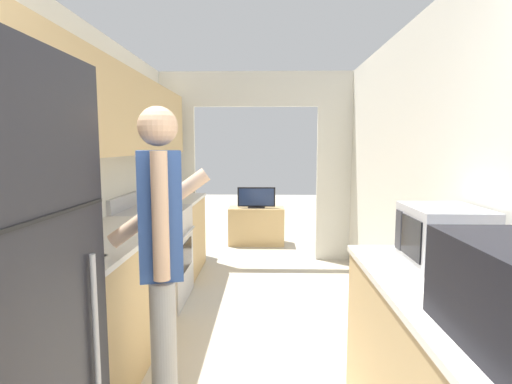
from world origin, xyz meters
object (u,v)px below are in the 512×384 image
Objects in this scene: person at (161,263)px; microwave at (443,236)px; book_stack at (465,282)px; tv_cabinet at (256,226)px; range_oven at (155,255)px; television at (256,198)px; knife at (163,200)px.

person is 1.46m from microwave.
tv_cabinet is at bearing 102.54° from book_stack.
range_oven is 2.40× the size of microwave.
microwave is at bearing -41.03° from range_oven.
microwave reaches higher than television.
book_stack reaches higher than tv_cabinet.
range_oven is 1.23× the size of tv_cabinet.
person is at bearing -176.99° from microwave.
range_oven is at bearing -111.94° from tv_cabinet.
tv_cabinet is (-1.08, 4.11, -0.78)m from microwave.
person is 1.42m from book_stack.
microwave reaches higher than tv_cabinet.
television is (0.38, 4.15, -0.20)m from person.
range_oven is 3.00× the size of knife.
knife is at bearing 125.65° from book_stack.
tv_cabinet is at bearing 104.65° from microwave.
microwave is 1.43× the size of book_stack.
television is (-1.08, 4.07, -0.33)m from microwave.
person is 4.17m from television.
knife is at bearing -121.53° from tv_cabinet.
person reaches higher than tv_cabinet.
tv_cabinet is at bearing 90.00° from television.
tv_cabinet is (-1.00, 4.51, -0.67)m from book_stack.
person is 4.26m from tv_cabinet.
person is 2.60m from knife.
knife is at bearing -122.19° from television.
television is at bearing 104.80° from microwave.
tv_cabinet is 2.06m from knife.
person is 5.61× the size of book_stack.
television is 1.66× the size of knife.
book_stack is (1.95, -2.15, 0.49)m from range_oven.
microwave is (2.02, -1.76, 0.60)m from range_oven.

